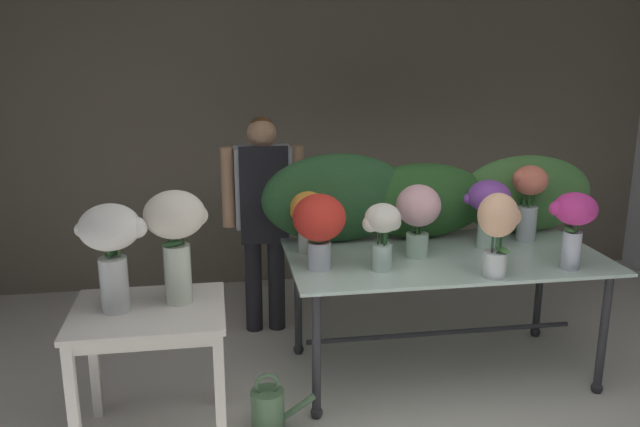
% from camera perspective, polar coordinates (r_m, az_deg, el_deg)
% --- Properties ---
extents(ground_plane, '(7.54, 7.54, 0.00)m').
position_cam_1_polar(ground_plane, '(4.41, 5.00, -12.85)').
color(ground_plane, beige).
extents(wall_back, '(5.73, 0.12, 2.70)m').
position_cam_1_polar(wall_back, '(5.62, 1.06, 7.77)').
color(wall_back, '#706656').
rests_on(wall_back, ground).
extents(display_table_glass, '(1.90, 0.98, 0.79)m').
position_cam_1_polar(display_table_glass, '(4.11, 10.65, -4.96)').
color(display_table_glass, silver).
rests_on(display_table_glass, ground).
extents(side_table_white, '(0.76, 0.64, 0.74)m').
position_cam_1_polar(side_table_white, '(3.49, -14.51, -9.40)').
color(side_table_white, silver).
rests_on(side_table_white, ground).
extents(florist, '(0.57, 0.24, 1.54)m').
position_cam_1_polar(florist, '(4.59, -4.91, 0.84)').
color(florist, '#232328').
rests_on(florist, ground).
extents(foliage_backdrop, '(2.22, 0.31, 0.57)m').
position_cam_1_polar(foliage_backdrop, '(4.31, 8.29, 1.33)').
color(foliage_backdrop, '#28562D').
rests_on(foliage_backdrop, display_table_glass).
extents(vase_coral_stock, '(0.23, 0.22, 0.49)m').
position_cam_1_polar(vase_coral_stock, '(4.40, 17.58, 1.53)').
color(vase_coral_stock, silver).
rests_on(vase_coral_stock, display_table_glass).
extents(vase_ivory_carnations, '(0.22, 0.20, 0.39)m').
position_cam_1_polar(vase_ivory_carnations, '(3.69, 5.40, -1.33)').
color(vase_ivory_carnations, silver).
rests_on(vase_ivory_carnations, display_table_glass).
extents(vase_blush_freesia, '(0.26, 0.26, 0.44)m').
position_cam_1_polar(vase_blush_freesia, '(3.94, 8.48, 0.08)').
color(vase_blush_freesia, silver).
rests_on(vase_blush_freesia, display_table_glass).
extents(vase_sunset_anemones, '(0.22, 0.22, 0.38)m').
position_cam_1_polar(vase_sunset_anemones, '(3.99, -1.07, -0.22)').
color(vase_sunset_anemones, silver).
rests_on(vase_sunset_anemones, display_table_glass).
extents(vase_violet_peonies, '(0.28, 0.26, 0.43)m').
position_cam_1_polar(vase_violet_peonies, '(4.18, 14.31, 0.83)').
color(vase_violet_peonies, silver).
rests_on(vase_violet_peonies, display_table_glass).
extents(vase_peach_lilies, '(0.23, 0.22, 0.47)m').
position_cam_1_polar(vase_peach_lilies, '(3.68, 15.12, -1.04)').
color(vase_peach_lilies, silver).
rests_on(vase_peach_lilies, display_table_glass).
extents(vase_scarlet_tulips, '(0.30, 0.30, 0.43)m').
position_cam_1_polar(vase_scarlet_tulips, '(3.69, -0.07, -0.85)').
color(vase_scarlet_tulips, silver).
rests_on(vase_scarlet_tulips, display_table_glass).
extents(vase_magenta_roses, '(0.27, 0.24, 0.44)m').
position_cam_1_polar(vase_magenta_roses, '(3.94, 21.03, -0.48)').
color(vase_magenta_roses, silver).
rests_on(vase_magenta_roses, display_table_glass).
extents(vase_white_roses_tall, '(0.34, 0.29, 0.55)m').
position_cam_1_polar(vase_white_roses_tall, '(3.35, -17.54, -2.48)').
color(vase_white_roses_tall, silver).
rests_on(vase_white_roses_tall, side_table_white).
extents(vase_cream_lisianthus_tall, '(0.32, 0.31, 0.59)m').
position_cam_1_polar(vase_cream_lisianthus_tall, '(3.37, -12.34, -1.43)').
color(vase_cream_lisianthus_tall, silver).
rests_on(vase_cream_lisianthus_tall, side_table_white).
extents(watering_can, '(0.35, 0.18, 0.34)m').
position_cam_1_polar(watering_can, '(3.69, -4.45, -16.55)').
color(watering_can, '#4C704C').
rests_on(watering_can, ground).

